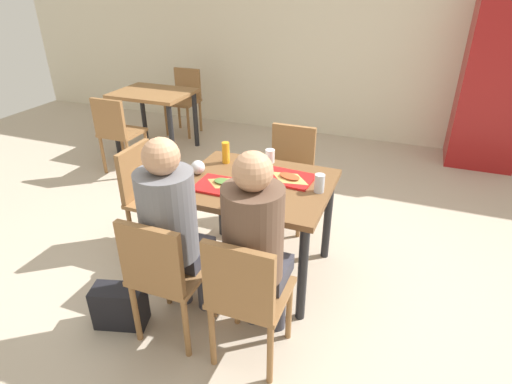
{
  "coord_description": "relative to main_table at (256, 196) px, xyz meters",
  "views": [
    {
      "loc": [
        0.91,
        -2.36,
        2.0
      ],
      "look_at": [
        0.0,
        0.0,
        0.66
      ],
      "focal_mm": 29.28,
      "sensor_mm": 36.0,
      "label": 1
    }
  ],
  "objects": [
    {
      "name": "paper_plate_near_edge",
      "position": [
        0.15,
        -0.23,
        0.11
      ],
      "size": [
        0.22,
        0.22,
        0.01
      ],
      "primitive_type": "cylinder",
      "color": "white",
      "rests_on": "main_table"
    },
    {
      "name": "chair_far_side",
      "position": [
        0.0,
        0.8,
        -0.13
      ],
      "size": [
        0.4,
        0.4,
        0.86
      ],
      "color": "olive",
      "rests_on": "ground_plane"
    },
    {
      "name": "condiment_bottle",
      "position": [
        -0.33,
        0.23,
        0.18
      ],
      "size": [
        0.06,
        0.06,
        0.16
      ],
      "primitive_type": "cylinder",
      "color": "orange",
      "rests_on": "main_table"
    },
    {
      "name": "tray_red_near",
      "position": [
        -0.18,
        -0.15,
        0.11
      ],
      "size": [
        0.36,
        0.26,
        0.02
      ],
      "primitive_type": "cube",
      "rotation": [
        0.0,
        0.0,
        0.0
      ],
      "color": "red",
      "rests_on": "main_table"
    },
    {
      "name": "ground_plane",
      "position": [
        0.0,
        0.0,
        -0.64
      ],
      "size": [
        10.0,
        10.0,
        0.02
      ],
      "primitive_type": "cube",
      "color": "#B7A893"
    },
    {
      "name": "chair_near_left",
      "position": [
        -0.25,
        -0.8,
        -0.13
      ],
      "size": [
        0.4,
        0.4,
        0.86
      ],
      "color": "olive",
      "rests_on": "ground_plane"
    },
    {
      "name": "back_wall",
      "position": [
        0.0,
        3.2,
        0.77
      ],
      "size": [
        10.0,
        0.1,
        2.8
      ],
      "primitive_type": "cube",
      "color": "beige",
      "rests_on": "ground_plane"
    },
    {
      "name": "paper_plate_center",
      "position": [
        -0.15,
        0.23,
        0.11
      ],
      "size": [
        0.22,
        0.22,
        0.01
      ],
      "primitive_type": "cylinder",
      "color": "white",
      "rests_on": "main_table"
    },
    {
      "name": "chair_near_right",
      "position": [
        0.25,
        -0.8,
        -0.13
      ],
      "size": [
        0.4,
        0.4,
        0.86
      ],
      "color": "olive",
      "rests_on": "ground_plane"
    },
    {
      "name": "chair_left_end",
      "position": [
        -0.89,
        0.0,
        -0.13
      ],
      "size": [
        0.4,
        0.4,
        0.86
      ],
      "color": "olive",
      "rests_on": "ground_plane"
    },
    {
      "name": "handbag",
      "position": [
        -0.6,
        -0.82,
        -0.49
      ],
      "size": [
        0.35,
        0.24,
        0.28
      ],
      "primitive_type": "cube",
      "rotation": [
        0.0,
        0.0,
        0.28
      ],
      "color": "black",
      "rests_on": "ground_plane"
    },
    {
      "name": "pizza_slice_a",
      "position": [
        -0.19,
        -0.12,
        0.13
      ],
      "size": [
        0.2,
        0.15,
        0.02
      ],
      "color": "#C68C47",
      "rests_on": "tray_red_near"
    },
    {
      "name": "foil_bundle",
      "position": [
        -0.43,
        -0.02,
        0.15
      ],
      "size": [
        0.1,
        0.1,
        0.1
      ],
      "primitive_type": "sphere",
      "color": "silver",
      "rests_on": "main_table"
    },
    {
      "name": "pizza_slice_b",
      "position": [
        0.2,
        0.11,
        0.13
      ],
      "size": [
        0.26,
        0.2,
        0.02
      ],
      "color": "tan",
      "rests_on": "tray_red_far"
    },
    {
      "name": "background_chair_near",
      "position": [
        -2.03,
        1.09,
        -0.13
      ],
      "size": [
        0.4,
        0.4,
        0.86
      ],
      "color": "olive",
      "rests_on": "ground_plane"
    },
    {
      "name": "person_in_red",
      "position": [
        -0.25,
        -0.66,
        0.11
      ],
      "size": [
        0.32,
        0.42,
        1.27
      ],
      "color": "#383842",
      "rests_on": "ground_plane"
    },
    {
      "name": "person_in_brown_jacket",
      "position": [
        0.25,
        -0.66,
        0.11
      ],
      "size": [
        0.32,
        0.42,
        1.27
      ],
      "color": "#383842",
      "rests_on": "ground_plane"
    },
    {
      "name": "plastic_cup_a",
      "position": [
        -0.03,
        0.35,
        0.15
      ],
      "size": [
        0.07,
        0.07,
        0.1
      ],
      "primitive_type": "cylinder",
      "color": "white",
      "rests_on": "main_table"
    },
    {
      "name": "drink_fridge",
      "position": [
        1.7,
        2.85,
        0.32
      ],
      "size": [
        0.7,
        0.6,
        1.9
      ],
      "primitive_type": "cube",
      "color": "maroon",
      "rests_on": "ground_plane"
    },
    {
      "name": "plastic_cup_b",
      "position": [
        0.03,
        -0.35,
        0.15
      ],
      "size": [
        0.07,
        0.07,
        0.1
      ],
      "primitive_type": "cylinder",
      "color": "white",
      "rests_on": "main_table"
    },
    {
      "name": "soda_can",
      "position": [
        0.43,
        0.02,
        0.17
      ],
      "size": [
        0.07,
        0.07,
        0.12
      ],
      "primitive_type": "cylinder",
      "color": "#B7BCC6",
      "rests_on": "main_table"
    },
    {
      "name": "background_table",
      "position": [
        -2.03,
        1.82,
        -0.02
      ],
      "size": [
        0.9,
        0.7,
        0.74
      ],
      "color": "olive",
      "rests_on": "ground_plane"
    },
    {
      "name": "background_chair_far",
      "position": [
        -2.03,
        2.56,
        -0.13
      ],
      "size": [
        0.4,
        0.4,
        0.86
      ],
      "color": "olive",
      "rests_on": "ground_plane"
    },
    {
      "name": "main_table",
      "position": [
        0.0,
        0.0,
        0.0
      ],
      "size": [
        1.01,
        0.83,
        0.74
      ],
      "color": "brown",
      "rests_on": "ground_plane"
    },
    {
      "name": "tray_red_far",
      "position": [
        0.18,
        0.13,
        0.11
      ],
      "size": [
        0.38,
        0.29,
        0.02
      ],
      "primitive_type": "cube",
      "rotation": [
        0.0,
        0.0,
        -0.08
      ],
      "color": "red",
      "rests_on": "main_table"
    }
  ]
}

